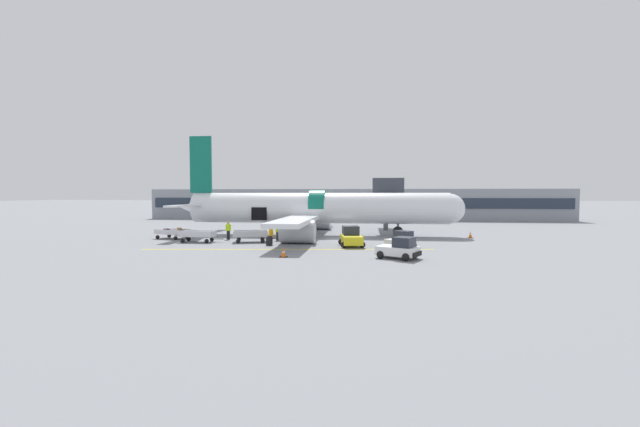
{
  "coord_description": "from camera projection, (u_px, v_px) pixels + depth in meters",
  "views": [
    {
      "loc": [
        2.88,
        -39.83,
        4.57
      ],
      "look_at": [
        -1.98,
        -0.29,
        2.6
      ],
      "focal_mm": 22.0,
      "sensor_mm": 36.0,
      "label": 1
    }
  ],
  "objects": [
    {
      "name": "suitcase_on_tarmac_upright",
      "position": [
        269.0,
        241.0,
        34.81
      ],
      "size": [
        0.52,
        0.33,
        0.85
      ],
      "color": "black",
      "rests_on": "ground_plane"
    },
    {
      "name": "baggage_tug_rear",
      "position": [
        401.0,
        241.0,
        32.88
      ],
      "size": [
        2.76,
        2.78,
        1.48
      ],
      "color": "silver",
      "rests_on": "ground_plane"
    },
    {
      "name": "safety_cone_wingtip",
      "position": [
        309.0,
        240.0,
        36.29
      ],
      "size": [
        0.6,
        0.6,
        0.78
      ],
      "color": "black",
      "rests_on": "ground_plane"
    },
    {
      "name": "baggage_cart_loading",
      "position": [
        251.0,
        236.0,
        37.27
      ],
      "size": [
        4.2,
        2.53,
        1.11
      ],
      "color": "#B7BABF",
      "rests_on": "ground_plane"
    },
    {
      "name": "airplane",
      "position": [
        313.0,
        209.0,
        43.33
      ],
      "size": [
        31.72,
        27.99,
        11.16
      ],
      "color": "white",
      "rests_on": "ground_plane"
    },
    {
      "name": "ground_crew_loader_a",
      "position": [
        298.0,
        230.0,
        39.31
      ],
      "size": [
        0.43,
        0.61,
        1.77
      ],
      "color": "black",
      "rests_on": "ground_plane"
    },
    {
      "name": "ground_plane",
      "position": [
        340.0,
        239.0,
        40.06
      ],
      "size": [
        500.0,
        500.0,
        0.0
      ],
      "primitive_type": "plane",
      "color": "gray"
    },
    {
      "name": "safety_cone_engine_left",
      "position": [
        283.0,
        253.0,
        28.44
      ],
      "size": [
        0.56,
        0.56,
        0.68
      ],
      "color": "black",
      "rests_on": "ground_plane"
    },
    {
      "name": "baggage_cart_empty",
      "position": [
        173.0,
        234.0,
        40.1
      ],
      "size": [
        4.32,
        2.59,
        1.18
      ],
      "color": "silver",
      "rests_on": "ground_plane"
    },
    {
      "name": "baggage_tug_mid",
      "position": [
        399.0,
        249.0,
        27.74
      ],
      "size": [
        3.31,
        2.84,
        1.56
      ],
      "color": "white",
      "rests_on": "ground_plane"
    },
    {
      "name": "safety_cone_tail",
      "position": [
        178.0,
        233.0,
        43.39
      ],
      "size": [
        0.6,
        0.6,
        0.66
      ],
      "color": "black",
      "rests_on": "ground_plane"
    },
    {
      "name": "ground_crew_supervisor",
      "position": [
        271.0,
        235.0,
        35.65
      ],
      "size": [
        0.54,
        0.5,
        1.62
      ],
      "color": "#1E2338",
      "rests_on": "ground_plane"
    },
    {
      "name": "safety_cone_nose",
      "position": [
        470.0,
        235.0,
        40.79
      ],
      "size": [
        0.55,
        0.55,
        0.68
      ],
      "color": "black",
      "rests_on": "ground_plane"
    },
    {
      "name": "terminal_strip",
      "position": [
        353.0,
        204.0,
        74.33
      ],
      "size": [
        74.72,
        11.37,
        5.48
      ],
      "color": "gray",
      "rests_on": "ground_plane"
    },
    {
      "name": "apron_marking_line",
      "position": [
        288.0,
        249.0,
        32.35
      ],
      "size": [
        24.18,
        3.06,
        0.01
      ],
      "color": "yellow",
      "rests_on": "ground_plane"
    },
    {
      "name": "ground_crew_driver",
      "position": [
        228.0,
        230.0,
        39.58
      ],
      "size": [
        0.57,
        0.59,
        1.82
      ],
      "color": "black",
      "rests_on": "ground_plane"
    },
    {
      "name": "baggage_cart_queued",
      "position": [
        199.0,
        236.0,
        37.25
      ],
      "size": [
        4.22,
        1.84,
        1.1
      ],
      "color": "silver",
      "rests_on": "ground_plane"
    },
    {
      "name": "ground_crew_loader_b",
      "position": [
        278.0,
        231.0,
        38.63
      ],
      "size": [
        0.55,
        0.55,
        1.73
      ],
      "color": "#2D2D33",
      "rests_on": "ground_plane"
    },
    {
      "name": "jet_bridge_stub",
      "position": [
        386.0,
        193.0,
        48.45
      ],
      "size": [
        3.49,
        11.18,
        6.39
      ],
      "color": "#4C4C51",
      "rests_on": "ground_plane"
    },
    {
      "name": "baggage_tug_lead",
      "position": [
        351.0,
        238.0,
        34.39
      ],
      "size": [
        2.46,
        3.38,
        1.76
      ],
      "color": "yellow",
      "rests_on": "ground_plane"
    }
  ]
}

